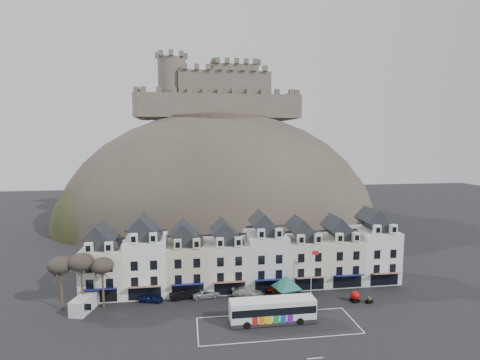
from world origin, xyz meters
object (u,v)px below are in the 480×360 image
red_buoy (355,296)px  flagpole (312,269)px  bus (272,309)px  bus_shelter (287,282)px  white_van (84,304)px  car_maroon (278,289)px  car_charcoal (285,288)px  car_silver (206,293)px  car_white (249,292)px  car_black (184,294)px  car_navy (151,298)px

red_buoy → flagpole: size_ratio=0.22×
bus → bus_shelter: 6.61m
white_van → car_maroon: white_van is taller
white_van → car_charcoal: (31.60, 2.32, -0.38)m
bus_shelter → car_charcoal: (1.00, 4.44, -2.82)m
car_silver → white_van: bearing=88.6°
white_van → car_white: 25.24m
car_black → car_charcoal: size_ratio=1.02×
red_buoy → car_maroon: bearing=155.5°
car_navy → car_charcoal: (22.00, 0.54, 0.11)m
bus → car_black: bearing=141.3°
car_navy → car_silver: bearing=-71.1°
car_charcoal → car_maroon: bearing=102.4°
bus → flagpole: flagpole is taller
car_black → bus_shelter: bearing=-117.1°
bus_shelter → car_black: bus_shelter is taller
car_white → car_charcoal: (6.40, 0.98, -0.02)m
flagpole → car_black: size_ratio=1.67×
car_black → car_white: (10.40, -0.98, 0.00)m
car_silver → car_maroon: bearing=-98.6°
car_charcoal → bus: bearing=167.7°
car_navy → car_maroon: 20.81m
car_navy → car_maroon: (20.80, 0.54, 0.04)m
car_white → car_maroon: (5.20, 0.98, -0.09)m
red_buoy → car_navy: 32.31m
car_maroon → car_charcoal: size_ratio=0.87×
white_van → car_black: 14.99m
white_van → car_charcoal: 31.69m
bus → car_silver: 13.20m
car_navy → bus: bearing=-102.5°
bus → car_navy: 19.82m
flagpole → car_black: flagpole is taller
bus → car_navy: (-17.50, 9.23, -1.23)m
white_van → car_charcoal: white_van is taller
flagpole → car_white: flagpole is taller
car_maroon → car_charcoal: (1.20, 0.00, 0.08)m
bus → car_maroon: 10.39m
flagpole → car_charcoal: flagpole is taller
car_navy → car_silver: car_navy is taller
bus → car_charcoal: (4.50, 9.78, -1.12)m
bus_shelter → white_van: size_ratio=1.30×
bus → red_buoy: size_ratio=6.92×
white_van → car_black: size_ratio=1.14×
white_van → car_navy: bearing=25.5°
white_van → car_maroon: bearing=19.4°
bus_shelter → car_navy: size_ratio=1.85×
bus → bus_shelter: bus_shelter is taller
red_buoy → car_navy: red_buoy is taller
bus → flagpole: 11.72m
car_black → car_white: size_ratio=0.88×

